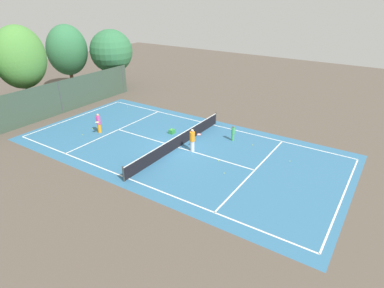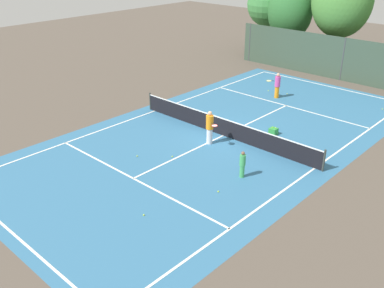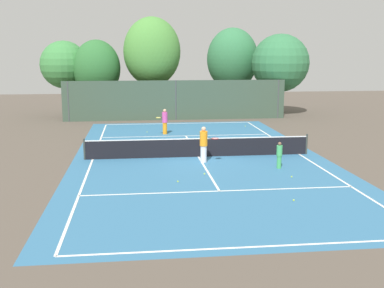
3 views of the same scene
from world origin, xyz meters
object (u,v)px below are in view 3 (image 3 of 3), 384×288
object	(u,v)px
player_2	(204,144)
tennis_ball_3	(252,151)
tennis_ball_6	(204,174)
ball_crate	(227,145)
tennis_ball_5	(178,181)
tennis_ball_0	(294,200)
player_0	(165,121)
tennis_ball_1	(147,132)
player_1	(279,155)
tennis_ball_7	(245,126)
tennis_ball_4	(292,177)
tennis_ball_2	(166,131)

from	to	relation	value
player_2	tennis_ball_3	distance (m)	3.89
tennis_ball_3	tennis_ball_6	xyz separation A→B (m)	(-3.35, -4.70, 0.00)
ball_crate	tennis_ball_5	world-z (taller)	ball_crate
tennis_ball_6	tennis_ball_0	bearing A→B (deg)	-57.33
player_0	tennis_ball_0	distance (m)	15.78
tennis_ball_6	tennis_ball_1	bearing A→B (deg)	100.93
tennis_ball_0	tennis_ball_5	xyz separation A→B (m)	(-4.05, 3.13, 0.00)
tennis_ball_6	tennis_ball_5	bearing A→B (deg)	-138.93
player_2	player_1	bearing A→B (deg)	-26.53
tennis_ball_7	tennis_ball_6	bearing A→B (deg)	-110.25
tennis_ball_1	tennis_ball_4	world-z (taller)	same
player_0	player_1	bearing A→B (deg)	-64.88
tennis_ball_4	tennis_ball_6	xyz separation A→B (m)	(-3.75, 0.97, 0.00)
tennis_ball_6	tennis_ball_7	distance (m)	14.53
player_0	tennis_ball_7	xyz separation A→B (m)	(6.14, 2.63, -0.84)
tennis_ball_6	ball_crate	bearing A→B (deg)	69.73
tennis_ball_5	tennis_ball_7	size ratio (longest dim) A/B	1.00
ball_crate	tennis_ball_0	size ratio (longest dim) A/B	6.45
ball_crate	tennis_ball_4	size ratio (longest dim) A/B	6.45
tennis_ball_2	tennis_ball_4	xyz separation A→B (m)	(4.69, -13.09, 0.00)
player_1	tennis_ball_0	distance (m)	5.15
player_0	tennis_ball_3	distance (m)	7.78
player_0	tennis_ball_6	size ratio (longest dim) A/B	25.78
tennis_ball_1	tennis_ball_7	distance (m)	7.53
tennis_ball_3	tennis_ball_4	world-z (taller)	same
tennis_ball_1	tennis_ball_4	size ratio (longest dim) A/B	1.00
tennis_ball_1	tennis_ball_3	world-z (taller)	same
tennis_ball_3	tennis_ball_4	bearing A→B (deg)	-85.95
ball_crate	tennis_ball_6	world-z (taller)	ball_crate
player_0	tennis_ball_4	world-z (taller)	player_0
player_2	player_0	bearing A→B (deg)	99.45
tennis_ball_0	tennis_ball_3	xyz separation A→B (m)	(0.61, 8.97, 0.00)
tennis_ball_0	tennis_ball_2	size ratio (longest dim) A/B	1.00
player_0	tennis_ball_1	bearing A→B (deg)	145.38
tennis_ball_6	tennis_ball_7	bearing A→B (deg)	69.75
player_0	player_1	size ratio (longest dim) A/B	1.33
player_1	ball_crate	world-z (taller)	player_1
player_0	tennis_ball_5	distance (m)	12.18
tennis_ball_3	tennis_ball_5	distance (m)	7.47
tennis_ball_2	tennis_ball_0	bearing A→B (deg)	-77.34
tennis_ball_1	tennis_ball_6	xyz separation A→B (m)	(2.28, -11.82, 0.00)
tennis_ball_1	tennis_ball_5	bearing A→B (deg)	-85.71
player_2	tennis_ball_7	size ratio (longest dim) A/B	27.33
player_0	tennis_ball_2	size ratio (longest dim) A/B	25.78
player_2	tennis_ball_2	world-z (taller)	player_2
tennis_ball_3	tennis_ball_1	bearing A→B (deg)	128.35
ball_crate	tennis_ball_7	size ratio (longest dim) A/B	6.45
tennis_ball_1	ball_crate	bearing A→B (deg)	-54.20
player_2	tennis_ball_4	bearing A→B (deg)	-44.80
ball_crate	tennis_ball_3	distance (m)	1.61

